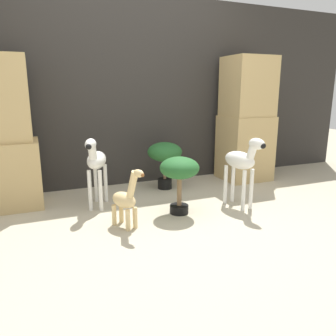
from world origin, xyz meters
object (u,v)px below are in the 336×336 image
object	(u,v)px
zebra_left	(96,162)
giraffe_figurine	(126,199)
zebra_right	(242,162)
potted_palm_front	(165,155)
potted_palm_back	(179,172)

from	to	relation	value
zebra_left	giraffe_figurine	xyz separation A→B (m)	(0.13, -0.58, -0.21)
zebra_left	giraffe_figurine	world-z (taller)	zebra_left
zebra_right	zebra_left	size ratio (longest dim) A/B	1.00
potted_palm_front	zebra_right	bearing A→B (deg)	-62.01
zebra_right	giraffe_figurine	bearing A→B (deg)	-177.40
zebra_left	potted_palm_back	world-z (taller)	zebra_left
potted_palm_front	zebra_left	bearing A→B (deg)	-158.60
potted_palm_front	potted_palm_back	distance (m)	0.81
zebra_right	giraffe_figurine	world-z (taller)	zebra_right
giraffe_figurine	zebra_right	bearing A→B (deg)	2.60
giraffe_figurine	potted_palm_front	bearing A→B (deg)	52.12
potted_palm_back	zebra_right	bearing A→B (deg)	-6.83
zebra_right	zebra_left	world-z (taller)	same
zebra_right	potted_palm_front	size ratio (longest dim) A/B	1.29
giraffe_figurine	potted_palm_front	distance (m)	1.17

